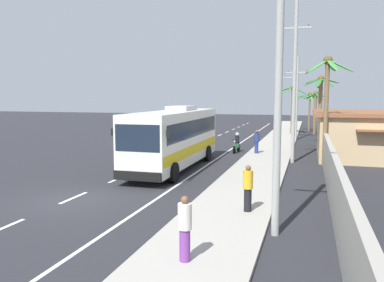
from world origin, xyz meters
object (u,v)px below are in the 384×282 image
(palm_third, at_px, (320,97))
(pedestrian_midwalk, at_px, (248,187))
(utility_pole_far, at_px, (296,96))
(utility_pole_mid, at_px, (295,80))
(pedestrian_near_kerb, at_px, (185,227))
(palm_second, at_px, (310,101))
(utility_pole_nearest, at_px, (279,76))
(palm_nearest, at_px, (327,88))
(coach_bus_foreground, at_px, (175,136))
(palm_farthest, at_px, (293,101))
(palm_fourth, at_px, (315,104))
(motorcycle_beside_bus, at_px, (237,144))
(pedestrian_far_walk, at_px, (257,141))

(palm_third, bearing_deg, pedestrian_midwalk, -97.43)
(utility_pole_far, relative_size, palm_third, 1.34)
(utility_pole_mid, bearing_deg, palm_third, 79.56)
(pedestrian_near_kerb, height_order, palm_second, palm_second)
(utility_pole_nearest, relative_size, palm_nearest, 1.40)
(utility_pole_nearest, bearing_deg, coach_bus_foreground, 124.07)
(pedestrian_near_kerb, bearing_deg, utility_pole_nearest, -104.67)
(pedestrian_near_kerb, xyz_separation_m, palm_farthest, (1.04, 36.77, 2.81))
(coach_bus_foreground, xyz_separation_m, utility_pole_nearest, (6.79, -10.05, 2.99))
(utility_pole_mid, distance_m, palm_fourth, 21.18)
(motorcycle_beside_bus, relative_size, palm_third, 0.32)
(pedestrian_midwalk, distance_m, pedestrian_far_walk, 15.08)
(palm_nearest, bearing_deg, palm_second, 92.35)
(pedestrian_midwalk, relative_size, palm_second, 0.35)
(palm_third, bearing_deg, coach_bus_foreground, -121.19)
(motorcycle_beside_bus, relative_size, palm_nearest, 0.29)
(motorcycle_beside_bus, distance_m, palm_second, 22.05)
(palm_second, xyz_separation_m, palm_third, (0.93, -14.87, 0.60))
(pedestrian_near_kerb, relative_size, pedestrian_far_walk, 0.99)
(utility_pole_nearest, bearing_deg, palm_third, 85.82)
(coach_bus_foreground, height_order, palm_farthest, palm_farthest)
(palm_fourth, bearing_deg, palm_second, 99.83)
(motorcycle_beside_bus, xyz_separation_m, palm_fourth, (5.95, 17.32, 2.78))
(utility_pole_far, xyz_separation_m, palm_third, (2.21, -4.15, -0.10))
(pedestrian_near_kerb, relative_size, palm_fourth, 0.34)
(coach_bus_foreground, height_order, palm_nearest, palm_nearest)
(coach_bus_foreground, height_order, utility_pole_far, utility_pole_far)
(pedestrian_far_walk, bearing_deg, palm_third, 145.77)
(motorcycle_beside_bus, height_order, utility_pole_mid, utility_pole_mid)
(coach_bus_foreground, distance_m, utility_pole_mid, 8.60)
(utility_pole_far, bearing_deg, utility_pole_mid, -88.55)
(coach_bus_foreground, xyz_separation_m, pedestrian_far_walk, (4.02, 6.81, -0.90))
(motorcycle_beside_bus, height_order, palm_third, palm_third)
(pedestrian_midwalk, xyz_separation_m, utility_pole_far, (0.71, 26.47, 3.35))
(pedestrian_midwalk, height_order, palm_fourth, palm_fourth)
(palm_second, xyz_separation_m, palm_farthest, (-1.82, -5.27, 0.15))
(coach_bus_foreground, height_order, palm_third, palm_third)
(palm_nearest, relative_size, palm_farthest, 1.21)
(pedestrian_near_kerb, relative_size, palm_farthest, 0.30)
(motorcycle_beside_bus, height_order, utility_pole_far, utility_pole_far)
(palm_third, bearing_deg, pedestrian_far_walk, -121.77)
(utility_pole_nearest, xyz_separation_m, palm_second, (0.84, 39.06, -1.25))
(coach_bus_foreground, relative_size, pedestrian_far_walk, 6.36)
(pedestrian_midwalk, distance_m, utility_pole_mid, 13.09)
(palm_nearest, height_order, palm_farthest, palm_nearest)
(pedestrian_midwalk, bearing_deg, palm_nearest, 106.38)
(utility_pole_mid, height_order, palm_farthest, utility_pole_mid)
(palm_third, bearing_deg, utility_pole_far, 118.00)
(motorcycle_beside_bus, xyz_separation_m, palm_nearest, (6.32, -4.28, 4.23))
(pedestrian_midwalk, distance_m, utility_pole_nearest, 4.47)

